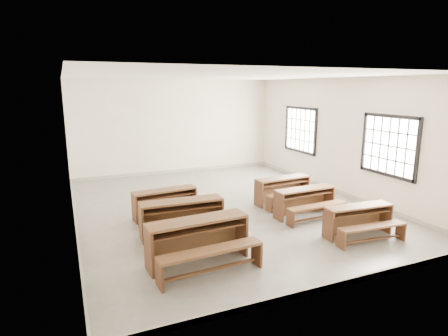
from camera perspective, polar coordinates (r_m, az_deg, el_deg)
name	(u,v)px	position (r m, az deg, el deg)	size (l,w,h in m)	color
room	(227,121)	(9.06, 0.53, 7.13)	(8.50, 8.50, 3.20)	gray
desk_set_0	(199,238)	(6.42, -3.82, -10.67)	(1.80, 1.02, 0.78)	brown
desk_set_1	(183,216)	(7.57, -6.32, -7.26)	(1.70, 0.93, 0.75)	brown
desk_set_2	(166,202)	(8.70, -8.88, -5.08)	(1.53, 0.90, 0.66)	brown
desk_set_3	(359,219)	(8.02, 19.92, -7.29)	(1.47, 0.84, 0.64)	brown
desk_set_4	(306,200)	(8.89, 12.38, -4.81)	(1.52, 0.84, 0.67)	brown
desk_set_5	(284,188)	(9.78, 9.07, -3.07)	(1.57, 0.90, 0.68)	brown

